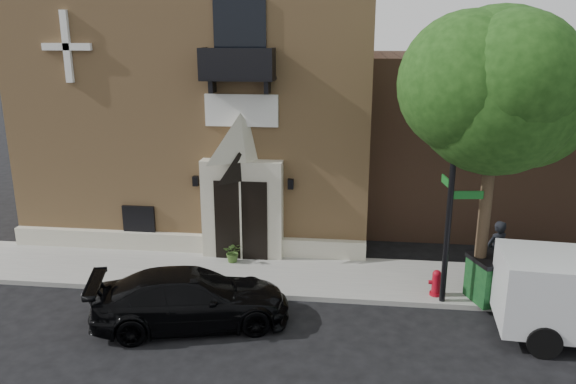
% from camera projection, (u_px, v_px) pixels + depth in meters
% --- Properties ---
extents(ground, '(120.00, 120.00, 0.00)m').
position_uv_depth(ground, '(259.00, 299.00, 15.82)').
color(ground, black).
rests_on(ground, ground).
extents(sidewalk, '(42.00, 3.00, 0.15)m').
position_uv_depth(sidewalk, '(300.00, 276.00, 17.11)').
color(sidewalk, gray).
rests_on(sidewalk, ground).
extents(church, '(12.20, 11.01, 9.30)m').
position_uv_depth(church, '(218.00, 99.00, 22.48)').
color(church, tan).
rests_on(church, ground).
extents(street_tree_left, '(4.97, 4.38, 7.77)m').
position_uv_depth(street_tree_left, '(499.00, 90.00, 13.83)').
color(street_tree_left, '#38281C').
rests_on(street_tree_left, sidewalk).
extents(black_sedan, '(5.33, 3.27, 1.44)m').
position_uv_depth(black_sedan, '(191.00, 298.00, 14.26)').
color(black_sedan, black).
rests_on(black_sedan, ground).
extents(street_sign, '(0.98, 0.93, 5.85)m').
position_uv_depth(street_sign, '(451.00, 198.00, 14.59)').
color(street_sign, black).
rests_on(street_sign, sidewalk).
extents(fire_hydrant, '(0.43, 0.34, 0.75)m').
position_uv_depth(fire_hydrant, '(436.00, 283.00, 15.62)').
color(fire_hydrant, maroon).
rests_on(fire_hydrant, sidewalk).
extents(dumpster, '(2.18, 1.69, 1.25)m').
position_uv_depth(dumpster, '(505.00, 277.00, 15.36)').
color(dumpster, '#0F3719').
rests_on(dumpster, sidewalk).
extents(planter, '(0.66, 0.59, 0.67)m').
position_uv_depth(planter, '(233.00, 252.00, 17.90)').
color(planter, '#3E6026').
rests_on(planter, sidewalk).
extents(pedestrian_near, '(0.83, 0.74, 1.90)m').
position_uv_depth(pedestrian_near, '(496.00, 252.00, 16.26)').
color(pedestrian_near, black).
rests_on(pedestrian_near, sidewalk).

